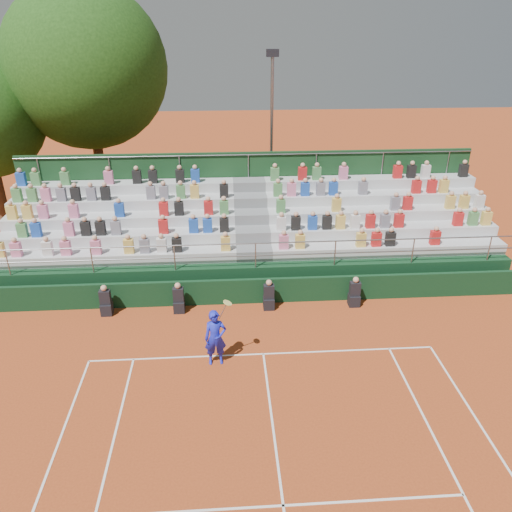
{
  "coord_description": "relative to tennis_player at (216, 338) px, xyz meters",
  "views": [
    {
      "loc": [
        -1.11,
        -12.94,
        9.81
      ],
      "look_at": [
        0.0,
        3.5,
        1.8
      ],
      "focal_mm": 35.0,
      "sensor_mm": 36.0,
      "label": 1
    }
  ],
  "objects": [
    {
      "name": "floodlight_mast",
      "position": [
        2.88,
        12.66,
        3.92
      ],
      "size": [
        0.6,
        0.25,
        8.33
      ],
      "color": "gray",
      "rests_on": "ground"
    },
    {
      "name": "grandstand",
      "position": [
        1.48,
        6.75,
        0.16
      ],
      "size": [
        20.0,
        5.2,
        4.4
      ],
      "color": "black",
      "rests_on": "ground"
    },
    {
      "name": "tree_east",
      "position": [
        -6.11,
        13.67,
        6.55
      ],
      "size": [
        7.84,
        7.84,
        11.41
      ],
      "color": "#3D2616",
      "rests_on": "ground"
    },
    {
      "name": "tennis_player",
      "position": [
        0.0,
        0.0,
        0.0
      ],
      "size": [
        0.89,
        0.5,
        2.22
      ],
      "color": "#1B24CD",
      "rests_on": "ground"
    },
    {
      "name": "line_officials",
      "position": [
        0.42,
        3.07,
        -0.45
      ],
      "size": [
        9.46,
        0.4,
        1.19
      ],
      "color": "black",
      "rests_on": "ground"
    },
    {
      "name": "ground",
      "position": [
        1.5,
        0.32,
        -0.93
      ],
      "size": [
        90.0,
        90.0,
        0.0
      ],
      "primitive_type": "plane",
      "color": "#AA451C",
      "rests_on": "ground"
    },
    {
      "name": "courtside_wall",
      "position": [
        1.5,
        3.52,
        -0.43
      ],
      "size": [
        20.0,
        0.15,
        1.0
      ],
      "primitive_type": "cube",
      "color": "black",
      "rests_on": "ground"
    }
  ]
}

